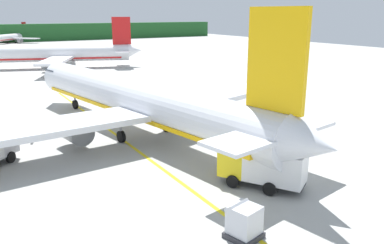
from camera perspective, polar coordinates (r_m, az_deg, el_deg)
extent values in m
cube|color=#A8A8A3|center=(69.05, -25.18, 4.39)|extent=(240.00, 320.00, 0.20)
cylinder|color=silver|center=(38.44, -8.30, 3.37)|extent=(10.18, 36.10, 3.80)
cone|color=silver|center=(55.35, -19.25, 6.37)|extent=(3.98, 3.01, 3.61)
cone|color=silver|center=(24.76, 17.23, -3.06)|extent=(3.75, 3.73, 3.23)
cube|color=#192333|center=(53.21, -18.43, 7.04)|extent=(3.61, 2.94, 0.60)
cube|color=silver|center=(32.86, -19.79, -0.69)|extent=(16.32, 5.99, 0.50)
cylinder|color=slate|center=(35.78, -16.63, -1.13)|extent=(2.74, 3.54, 2.20)
cube|color=silver|center=(42.65, 3.60, 3.79)|extent=(16.70, 9.10, 0.50)
cylinder|color=slate|center=(42.40, -0.78, 2.09)|extent=(2.74, 3.54, 2.20)
cube|color=#F2B20C|center=(25.45, 12.14, 8.77)|extent=(1.14, 4.39, 6.50)
cube|color=silver|center=(26.41, 11.56, -1.51)|extent=(10.80, 5.01, 0.24)
cube|color=#F2B20C|center=(38.67, -8.24, 1.85)|extent=(9.35, 32.52, 0.36)
cylinder|color=black|center=(50.87, -16.59, 2.46)|extent=(0.54, 1.14, 1.10)
cylinder|color=gray|center=(50.70, -16.66, 3.34)|extent=(0.20, 0.20, 0.50)
cylinder|color=black|center=(36.64, -10.25, -2.11)|extent=(0.54, 1.14, 1.10)
cylinder|color=gray|center=(36.40, -10.31, -0.91)|extent=(0.20, 0.20, 0.50)
cylinder|color=black|center=(39.40, -3.77, -0.63)|extent=(0.54, 1.14, 1.10)
cylinder|color=gray|center=(39.19, -3.79, 0.50)|extent=(0.20, 0.20, 0.50)
cylinder|color=white|center=(90.15, -19.69, 9.34)|extent=(31.71, 14.15, 3.43)
cone|color=white|center=(89.25, -8.27, 10.25)|extent=(3.70, 3.71, 2.91)
cube|color=white|center=(81.84, -19.21, 8.42)|extent=(10.15, 14.88, 0.45)
cylinder|color=slate|center=(84.63, -20.02, 7.81)|extent=(3.38, 2.84, 1.98)
cube|color=white|center=(98.10, -17.93, 9.57)|extent=(7.61, 15.04, 0.45)
cylinder|color=slate|center=(95.97, -19.01, 8.71)|extent=(3.38, 2.84, 1.98)
cube|color=red|center=(88.87, -10.23, 12.92)|extent=(3.84, 1.64, 5.86)
cube|color=white|center=(89.15, -10.09, 10.17)|extent=(5.87, 9.80, 0.22)
cube|color=red|center=(90.24, -19.64, 8.75)|extent=(28.60, 12.90, 0.32)
cylinder|color=black|center=(87.94, -18.87, 7.53)|extent=(1.04, 0.63, 0.99)
cylinder|color=gray|center=(87.85, -18.92, 7.99)|extent=(0.18, 0.18, 0.45)
cylinder|color=black|center=(92.55, -18.51, 7.92)|extent=(1.04, 0.63, 0.99)
cylinder|color=gray|center=(92.47, -18.55, 8.36)|extent=(0.18, 0.18, 0.45)
cylinder|color=white|center=(172.98, -25.00, 11.10)|extent=(17.17, 20.32, 2.54)
cone|color=white|center=(184.11, -22.78, 11.60)|extent=(3.03, 3.03, 2.16)
cube|color=white|center=(170.91, -22.99, 11.12)|extent=(9.84, 9.85, 0.33)
cylinder|color=slate|center=(170.88, -23.70, 10.78)|extent=(2.49, 2.59, 1.47)
cylinder|color=slate|center=(175.52, -26.12, 10.60)|extent=(2.49, 2.59, 1.47)
cube|color=red|center=(182.20, -23.22, 12.53)|extent=(2.04, 2.44, 4.35)
cube|color=white|center=(182.33, -23.12, 11.54)|extent=(6.76, 6.05, 0.16)
cube|color=red|center=(173.02, -24.98, 10.87)|extent=(15.55, 18.37, 0.24)
cylinder|color=black|center=(173.00, -24.26, 10.52)|extent=(0.65, 0.72, 0.74)
cylinder|color=gray|center=(172.97, -24.28, 10.69)|extent=(0.13, 0.13, 0.33)
cylinder|color=black|center=(174.88, -25.23, 10.45)|extent=(0.65, 0.72, 0.74)
cylinder|color=gray|center=(174.85, -25.26, 10.62)|extent=(0.13, 0.13, 0.33)
cube|color=yellow|center=(27.78, 6.27, -5.66)|extent=(2.82, 2.69, 1.80)
cube|color=#192333|center=(27.95, 4.67, -4.69)|extent=(1.61, 1.05, 0.94)
cube|color=white|center=(26.91, 12.00, -6.25)|extent=(3.94, 4.49, 2.13)
cube|color=#262628|center=(27.57, 10.05, -8.18)|extent=(4.33, 5.67, 0.16)
cylinder|color=black|center=(27.14, 5.95, -8.58)|extent=(0.71, 0.91, 0.90)
cylinder|color=black|center=(29.03, 7.56, -6.97)|extent=(0.71, 0.91, 0.90)
cylinder|color=black|center=(26.41, 11.19, -9.51)|extent=(0.71, 0.91, 0.90)
cylinder|color=black|center=(28.36, 12.47, -7.78)|extent=(0.71, 0.91, 0.90)
cube|color=silver|center=(35.05, -26.15, -2.68)|extent=(2.83, 2.83, 1.80)
cube|color=#192333|center=(35.57, -25.37, -1.73)|extent=(1.38, 1.35, 0.94)
cylinder|color=black|center=(34.47, -24.84, -4.66)|extent=(0.83, 0.84, 0.90)
cube|color=#333338|center=(21.82, 7.51, -15.96)|extent=(2.02, 2.02, 0.30)
cube|color=silver|center=(21.36, 7.60, -13.89)|extent=(1.78, 1.78, 1.50)
cube|color=silver|center=(21.34, 6.55, -12.04)|extent=(1.58, 0.95, 0.55)
cylinder|color=#191E33|center=(39.16, -22.20, -2.08)|extent=(0.14, 0.14, 0.85)
cylinder|color=#191E33|center=(39.33, -22.18, -2.00)|extent=(0.14, 0.14, 0.85)
cube|color=orange|center=(39.04, -22.30, -1.00)|extent=(0.32, 0.48, 0.64)
cube|color=silver|center=(39.04, -22.31, -0.95)|extent=(0.33, 0.49, 0.06)
sphere|color=tan|center=(38.93, -22.37, -0.38)|extent=(0.23, 0.23, 0.23)
cylinder|color=orange|center=(38.78, -22.34, -1.06)|extent=(0.09, 0.09, 0.61)
cylinder|color=orange|center=(39.29, -22.28, -0.84)|extent=(0.09, 0.09, 0.61)
cube|color=yellow|center=(34.23, -7.81, -4.23)|extent=(0.30, 60.00, 0.01)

